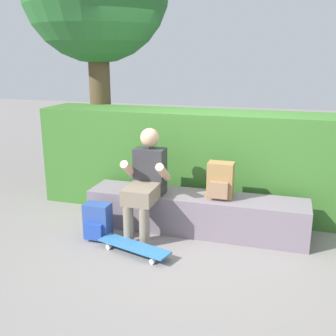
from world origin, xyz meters
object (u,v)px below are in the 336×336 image
at_px(bench_main, 196,213).
at_px(person_skater, 146,179).
at_px(backpack_on_ground, 98,222).
at_px(skateboard_near_person, 134,247).
at_px(backpack_on_bench, 220,181).

bearing_deg(bench_main, person_skater, -157.21).
relative_size(bench_main, backpack_on_ground, 6.21).
relative_size(bench_main, skateboard_near_person, 3.02).
bearing_deg(skateboard_near_person, bench_main, 57.06).
xyz_separation_m(backpack_on_bench, backpack_on_ground, (-1.26, -0.50, -0.43)).
bearing_deg(backpack_on_ground, person_skater, 32.04).
height_order(backpack_on_bench, backpack_on_ground, backpack_on_bench).
bearing_deg(person_skater, bench_main, 22.79).
bearing_deg(backpack_on_ground, skateboard_near_person, -23.20).
distance_m(person_skater, skateboard_near_person, 0.76).
xyz_separation_m(bench_main, skateboard_near_person, (-0.47, -0.73, -0.14)).
bearing_deg(backpack_on_bench, backpack_on_ground, -158.33).
bearing_deg(skateboard_near_person, backpack_on_ground, 156.80).
relative_size(person_skater, skateboard_near_person, 1.44).
height_order(person_skater, backpack_on_ground, person_skater).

